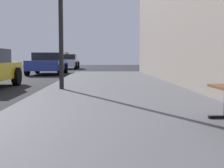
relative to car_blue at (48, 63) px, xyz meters
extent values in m
cube|color=#5B5B60|center=(3.61, -15.77, -0.57)|extent=(4.00, 32.00, 0.15)
cylinder|color=black|center=(2.12, -10.49, 1.50)|extent=(0.12, 0.12, 3.99)
cylinder|color=black|center=(0.18, -7.65, -0.33)|extent=(0.22, 0.64, 0.64)
cube|color=#233899|center=(0.00, -0.05, -0.10)|extent=(1.79, 4.37, 0.55)
cube|color=black|center=(0.00, 0.17, 0.40)|extent=(1.58, 1.97, 0.45)
cylinder|color=black|center=(0.90, -1.45, -0.33)|extent=(0.22, 0.64, 0.64)
cylinder|color=black|center=(-0.90, -1.45, -0.33)|extent=(0.22, 0.64, 0.64)
cylinder|color=black|center=(0.90, 1.35, -0.33)|extent=(0.22, 0.64, 0.64)
cylinder|color=black|center=(-0.90, 1.35, -0.33)|extent=(0.22, 0.64, 0.64)
cube|color=white|center=(0.12, 8.91, -0.10)|extent=(1.80, 4.03, 0.55)
cube|color=black|center=(0.12, 9.11, 0.40)|extent=(1.58, 1.81, 0.45)
cube|color=yellow|center=(0.12, 9.11, 0.70)|extent=(0.36, 0.14, 0.16)
cylinder|color=black|center=(1.02, 7.62, -0.33)|extent=(0.22, 0.64, 0.64)
cylinder|color=black|center=(-0.78, 7.62, -0.33)|extent=(0.22, 0.64, 0.64)
cylinder|color=black|center=(1.02, 10.20, -0.33)|extent=(0.22, 0.64, 0.64)
cylinder|color=black|center=(-0.78, 10.20, -0.33)|extent=(0.22, 0.64, 0.64)
camera|label=1|loc=(3.20, -19.01, 0.34)|focal=51.21mm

